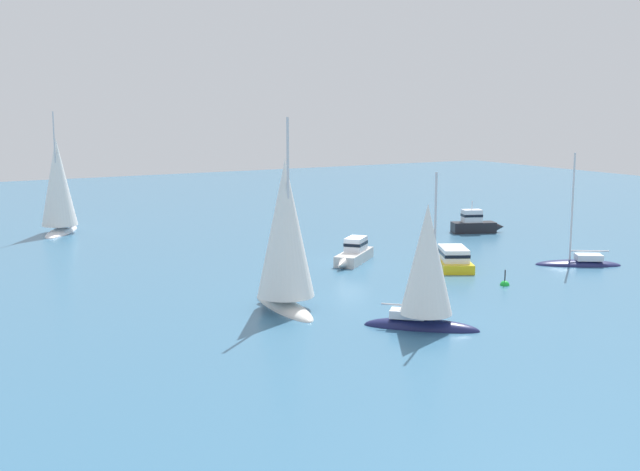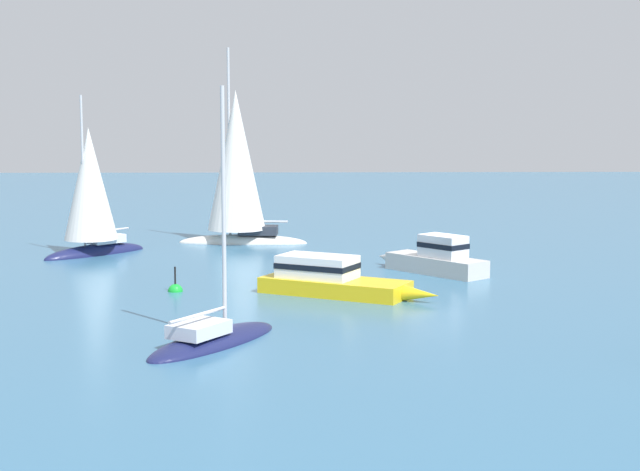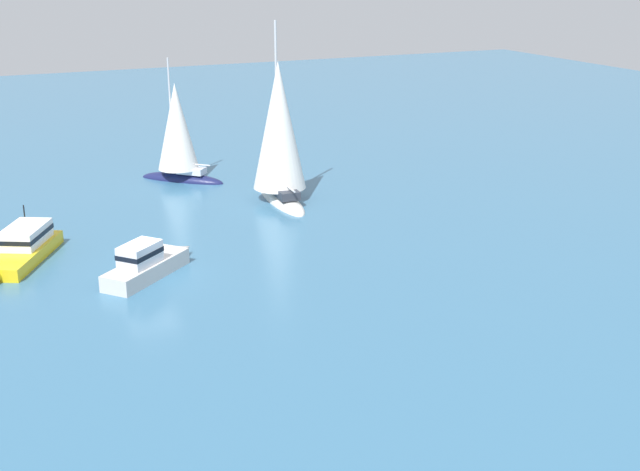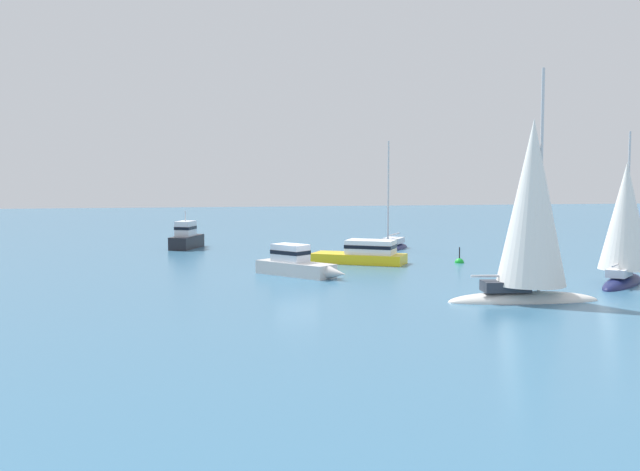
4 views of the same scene
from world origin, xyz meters
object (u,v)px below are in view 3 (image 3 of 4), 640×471
Objects in this scene: powerboat at (22,247)px; channel_buoy at (25,222)px; sloop at (178,136)px; ketch at (279,136)px; cabin_cruiser at (147,263)px.

powerboat is 5.42× the size of channel_buoy.
powerboat is 17.31m from sloop.
ketch is 2.08× the size of cabin_cruiser.
channel_buoy is (1.75, 15.59, -4.18)m from ketch.
powerboat is at bearing 89.85° from sloop.
cabin_cruiser is at bearing -158.77° from channel_buoy.
channel_buoy is at bearing 87.55° from ketch.
channel_buoy is (-5.78, 11.02, -3.13)m from sloop.
sloop reaches higher than powerboat.
channel_buoy is (11.73, 4.56, -0.69)m from cabin_cruiser.
ketch is at bearing -96.42° from channel_buoy.
ketch is 1.30× the size of sloop.
sloop reaches higher than cabin_cruiser.
ketch is at bearing 164.73° from sloop.
sloop reaches higher than channel_buoy.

